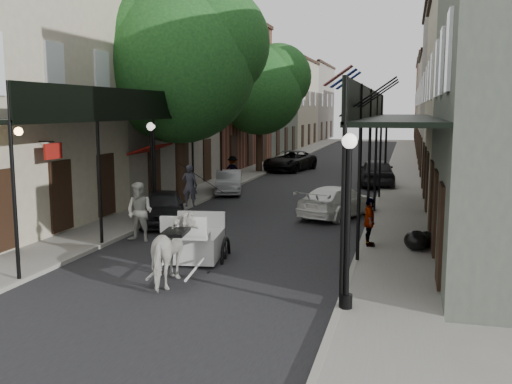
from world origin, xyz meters
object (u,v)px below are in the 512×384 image
Objects in this scene: tree_near at (188,59)px; horse at (175,250)px; car_left_mid at (229,182)px; lamppost_right_far at (386,151)px; lamppost_left at (152,170)px; pedestrian_sidewalk_left at (233,170)px; tree_far at (265,87)px; car_left_far at (290,161)px; car_right_near at (338,202)px; car_right_far at (377,172)px; lamppost_right_near at (348,219)px; pedestrian_walking at (140,212)px; carriage at (198,220)px; car_left_near at (163,207)px; pedestrian_sidewalk_right at (369,222)px.

tree_near is 4.77× the size of horse.
lamppost_right_far is at bearing 11.55° from car_left_mid.
lamppost_left is at bearing -69.25° from horse.
lamppost_left is 10.70m from pedestrian_sidewalk_left.
tree_far reaches higher than car_left_far.
tree_far is 17.45m from car_right_near.
car_right_near is (2.84, 10.00, -0.22)m from horse.
pedestrian_sidewalk_left is 8.15m from car_right_far.
lamppost_right_near is at bearing -63.43° from car_left_far.
tree_near reaches higher than pedestrian_walking.
carriage is 2.89m from pedestrian_walking.
lamppost_right_far is (8.35, -6.18, -3.79)m from tree_far.
pedestrian_walking is 2.87m from car_left_near.
carriage is 1.90× the size of pedestrian_sidewalk_right.
lamppost_right_far reaches higher than pedestrian_walking.
car_left_mid is (0.60, -2.64, -0.32)m from pedestrian_sidewalk_left.
car_left_near is (-7.70, 7.82, -1.40)m from lamppost_right_near.
car_right_near is at bearing 5.96° from car_left_near.
car_right_far is at bearing 68.22° from carriage.
lamppost_right_far is 0.80× the size of car_right_far.
lamppost_left is 1.00× the size of lamppost_right_far.
lamppost_right_near is 11.46m from lamppost_left.
lamppost_left reaches higher than car_left_near.
pedestrian_sidewalk_left is 1.07× the size of pedestrian_sidewalk_right.
pedestrian_walking is 0.45× the size of car_right_near.
tree_far is at bearing 100.13° from pedestrian_walking.
lamppost_right_near is 1.89× the size of pedestrian_walking.
pedestrian_sidewalk_right is (8.40, -6.41, -5.62)m from tree_near.
carriage is 5.17m from car_left_near.
horse is at bearing -61.10° from lamppost_left.
pedestrian_sidewalk_left is 15.37m from pedestrian_sidewalk_right.
pedestrian_sidewalk_right is at bearing 15.78° from carriage.
tree_far is at bearing -124.79° from car_left_far.
tree_far reaches higher than car_left_near.
car_left_mid is 0.84× the size of car_right_near.
tree_far is at bearing -89.10° from horse.
pedestrian_walking is at bearing 96.86° from pedestrian_sidewalk_left.
tree_far is at bearing 14.07° from pedestrian_sidewalk_right.
car_left_far is (-2.51, 26.56, -0.14)m from horse.
pedestrian_sidewalk_left is at bearing 95.29° from carriage.
car_left_far is (0.42, 22.56, -0.27)m from pedestrian_walking.
tree_far is at bearing 107.68° from lamppost_right_near.
tree_far is 3.02× the size of carriage.
lamppost_left is at bearing 138.75° from car_left_near.
pedestrian_sidewalk_right is (8.40, -12.87, -0.05)m from pedestrian_sidewalk_left.
tree_near is at bearing 44.23° from pedestrian_sidewalk_right.
lamppost_right_far is 16.70m from pedestrian_walking.
pedestrian_sidewalk_left is at bearing -170.67° from lamppost_right_far.
horse is at bearing 167.01° from lamppost_right_near.
car_right_far is at bearing 40.14° from car_left_near.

